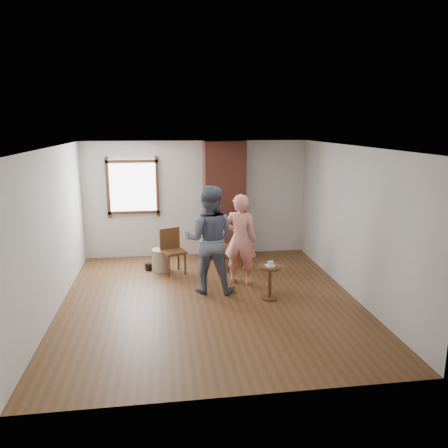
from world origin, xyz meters
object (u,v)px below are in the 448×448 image
(stoneware_crock, at_px, (161,260))
(man, at_px, (209,239))
(side_table, at_px, (270,277))
(dining_chair_left, at_px, (172,248))
(dining_chair_right, at_px, (234,243))
(person_pink, at_px, (240,239))

(stoneware_crock, distance_m, man, 1.69)
(side_table, height_order, man, man)
(dining_chair_left, relative_size, man, 0.47)
(dining_chair_left, distance_m, side_table, 2.30)
(dining_chair_right, distance_m, person_pink, 0.91)
(dining_chair_left, xyz_separation_m, side_table, (1.62, -1.63, -0.11))
(side_table, relative_size, person_pink, 0.35)
(side_table, xyz_separation_m, person_pink, (-0.36, 0.86, 0.45))
(dining_chair_right, bearing_deg, person_pink, -94.01)
(stoneware_crock, height_order, dining_chair_right, dining_chair_right)
(dining_chair_right, xyz_separation_m, side_table, (0.34, -1.71, -0.15))
(man, bearing_deg, stoneware_crock, -41.33)
(stoneware_crock, bearing_deg, man, -54.64)
(man, distance_m, person_pink, 0.71)
(dining_chair_right, relative_size, man, 0.51)
(side_table, xyz_separation_m, man, (-0.98, 0.53, 0.56))
(man, height_order, person_pink, man)
(man, bearing_deg, dining_chair_right, -105.08)
(side_table, bearing_deg, stoneware_crock, 136.52)
(dining_chair_left, height_order, man, man)
(stoneware_crock, xyz_separation_m, person_pink, (1.50, -0.91, 0.63))
(dining_chair_left, distance_m, man, 1.35)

